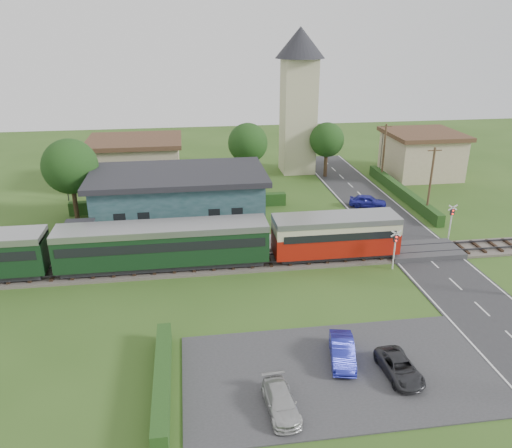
{
  "coord_description": "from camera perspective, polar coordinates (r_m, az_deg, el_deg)",
  "views": [
    {
      "loc": [
        -9.17,
        -33.47,
        17.84
      ],
      "look_at": [
        -3.78,
        4.0,
        2.61
      ],
      "focal_mm": 35.0,
      "sensor_mm": 36.0,
      "label": 1
    }
  ],
  "objects": [
    {
      "name": "ground",
      "position": [
        39.02,
        6.37,
        -5.44
      ],
      "size": [
        120.0,
        120.0,
        0.0
      ],
      "primitive_type": "plane",
      "color": "#2D4C19"
    },
    {
      "name": "railway_track",
      "position": [
        40.7,
        5.69,
        -4.02
      ],
      "size": [
        76.0,
        3.2,
        0.49
      ],
      "color": "#4C443D",
      "rests_on": "ground"
    },
    {
      "name": "road",
      "position": [
        42.49,
        19.59,
        -4.24
      ],
      "size": [
        6.0,
        70.0,
        0.05
      ],
      "primitive_type": "cube",
      "color": "#28282B",
      "rests_on": "ground"
    },
    {
      "name": "car_park",
      "position": [
        28.93,
        9.4,
        -16.42
      ],
      "size": [
        17.0,
        9.0,
        0.08
      ],
      "primitive_type": "cube",
      "color": "#333335",
      "rests_on": "ground"
    },
    {
      "name": "crossing_deck",
      "position": [
        44.0,
        18.47,
        -2.89
      ],
      "size": [
        6.2,
        3.4,
        0.45
      ],
      "primitive_type": "cube",
      "color": "#333335",
      "rests_on": "ground"
    },
    {
      "name": "platform",
      "position": [
        42.5,
        -8.58,
        -2.83
      ],
      "size": [
        30.0,
        3.0,
        0.45
      ],
      "primitive_type": "cube",
      "color": "gray",
      "rests_on": "ground"
    },
    {
      "name": "equipment_hut",
      "position": [
        42.81,
        -19.45,
        -1.49
      ],
      "size": [
        2.3,
        2.3,
        2.55
      ],
      "color": "#C1B991",
      "rests_on": "platform"
    },
    {
      "name": "station_building",
      "position": [
        46.98,
        -8.77,
        2.84
      ],
      "size": [
        16.0,
        9.0,
        5.3
      ],
      "color": "#1E4545",
      "rests_on": "ground"
    },
    {
      "name": "train",
      "position": [
        39.13,
        -15.18,
        -2.5
      ],
      "size": [
        43.2,
        2.9,
        3.4
      ],
      "color": "#232328",
      "rests_on": "ground"
    },
    {
      "name": "church_tower",
      "position": [
        63.54,
        4.92,
        14.96
      ],
      "size": [
        6.0,
        6.0,
        17.6
      ],
      "color": "#C1B991",
      "rests_on": "ground"
    },
    {
      "name": "house_west",
      "position": [
        60.66,
        -13.54,
        6.94
      ],
      "size": [
        10.8,
        8.8,
        5.5
      ],
      "color": "tan",
      "rests_on": "ground"
    },
    {
      "name": "house_east",
      "position": [
        66.18,
        18.38,
        7.67
      ],
      "size": [
        8.8,
        8.8,
        5.5
      ],
      "color": "tan",
      "rests_on": "ground"
    },
    {
      "name": "hedge_carpark",
      "position": [
        27.6,
        -10.65,
        -17.2
      ],
      "size": [
        0.8,
        9.0,
        1.2
      ],
      "primitive_type": "cube",
      "color": "#193814",
      "rests_on": "ground"
    },
    {
      "name": "hedge_roadside",
      "position": [
        57.36,
        16.32,
        3.52
      ],
      "size": [
        0.8,
        18.0,
        1.2
      ],
      "primitive_type": "cube",
      "color": "#193814",
      "rests_on": "ground"
    },
    {
      "name": "hedge_station",
      "position": [
        51.91,
        -8.65,
        2.32
      ],
      "size": [
        22.0,
        0.8,
        1.3
      ],
      "primitive_type": "cube",
      "color": "#193814",
      "rests_on": "ground"
    },
    {
      "name": "tree_a",
      "position": [
        50.26,
        -20.48,
        6.17
      ],
      "size": [
        5.2,
        5.2,
        8.0
      ],
      "color": "#332316",
      "rests_on": "ground"
    },
    {
      "name": "tree_b",
      "position": [
        58.35,
        -0.94,
        9.22
      ],
      "size": [
        4.6,
        4.6,
        7.34
      ],
      "color": "#332316",
      "rests_on": "ground"
    },
    {
      "name": "tree_c",
      "position": [
        62.35,
        8.1,
        9.49
      ],
      "size": [
        4.2,
        4.2,
        6.78
      ],
      "color": "#332316",
      "rests_on": "ground"
    },
    {
      "name": "utility_pole_c",
      "position": [
        51.36,
        19.32,
        4.6
      ],
      "size": [
        1.4,
        0.22,
        7.0
      ],
      "color": "#473321",
      "rests_on": "ground"
    },
    {
      "name": "utility_pole_d",
      "position": [
        61.85,
        14.4,
        7.95
      ],
      "size": [
        1.4,
        0.22,
        7.0
      ],
      "color": "#473321",
      "rests_on": "ground"
    },
    {
      "name": "crossing_signal_near",
      "position": [
        39.77,
        15.62,
        -2.19
      ],
      "size": [
        0.84,
        0.28,
        3.28
      ],
      "color": "silver",
      "rests_on": "ground"
    },
    {
      "name": "crossing_signal_far",
      "position": [
        46.89,
        21.45,
        0.78
      ],
      "size": [
        0.84,
        0.28,
        3.28
      ],
      "color": "silver",
      "rests_on": "ground"
    },
    {
      "name": "streetlamp_west",
      "position": [
        56.95,
        -21.0,
        5.38
      ],
      "size": [
        0.3,
        0.3,
        5.15
      ],
      "color": "#3F3F47",
      "rests_on": "ground"
    },
    {
      "name": "streetlamp_east",
      "position": [
        67.15,
        14.21,
        8.52
      ],
      "size": [
        0.3,
        0.3,
        5.15
      ],
      "color": "#3F3F47",
      "rests_on": "ground"
    },
    {
      "name": "car_on_road",
      "position": [
        53.22,
        12.65,
        2.58
      ],
      "size": [
        4.08,
        2.78,
        1.29
      ],
      "primitive_type": "imported",
      "rotation": [
        0.0,
        0.0,
        1.2
      ],
      "color": "#22239B",
      "rests_on": "road"
    },
    {
      "name": "car_park_blue",
      "position": [
        29.42,
        9.84,
        -14.13
      ],
      "size": [
        2.01,
        3.84,
        1.21
      ],
      "primitive_type": "imported",
      "rotation": [
        0.0,
        0.0,
        -0.21
      ],
      "color": "#1F25A5",
      "rests_on": "car_park"
    },
    {
      "name": "car_park_silver",
      "position": [
        26.02,
        2.85,
        -19.63
      ],
      "size": [
        1.67,
        3.64,
        1.03
      ],
      "primitive_type": "imported",
      "rotation": [
        0.0,
        0.0,
        0.06
      ],
      "color": "#B4B4B4",
      "rests_on": "car_park"
    },
    {
      "name": "car_park_dark",
      "position": [
        29.09,
        16.09,
        -15.49
      ],
      "size": [
        1.84,
        3.67,
        1.0
      ],
      "primitive_type": "imported",
      "rotation": [
        0.0,
        0.0,
        0.05
      ],
      "color": "#2A2B2E",
      "rests_on": "car_park"
    },
    {
      "name": "pedestrian_near",
      "position": [
        42.66,
        2.27,
        -0.89
      ],
      "size": [
        0.63,
        0.42,
        1.73
      ],
      "primitive_type": "imported",
      "rotation": [
        0.0,
        0.0,
        3.15
      ],
      "color": "gray",
      "rests_on": "platform"
    },
    {
      "name": "pedestrian_far",
      "position": [
        41.96,
        -16.29,
        -2.41
      ],
      "size": [
        0.57,
        0.72,
        1.47
      ],
      "primitive_type": "imported",
      "rotation": [
        0.0,
        0.0,
        1.56
      ],
      "color": "gray",
      "rests_on": "platform"
    }
  ]
}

